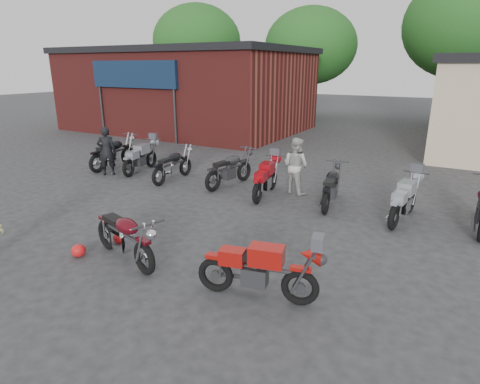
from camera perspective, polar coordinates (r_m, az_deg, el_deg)
The scene contains 17 objects.
ground at distance 7.20m, azimuth -16.18°, elevation -11.25°, with size 90.00×90.00×0.00m, color #2C2C2E.
brick_building at distance 22.88m, azimuth -7.38°, elevation 13.95°, with size 12.00×8.00×4.00m, color maroon.
tree_0 at distance 32.26m, azimuth -6.08°, elevation 18.74°, with size 6.56×6.56×8.20m, color #114317, non-canonical shape.
tree_1 at distance 28.01m, azimuth 9.90°, elevation 17.96°, with size 5.92×5.92×7.40m, color #114317, non-canonical shape.
tree_2 at distance 26.30m, azimuth 29.65°, elevation 17.61°, with size 7.04×7.04×8.80m, color #114317, non-canonical shape.
vintage_motorcycle at distance 7.42m, azimuth -16.12°, elevation -5.70°, with size 1.88×0.62×1.09m, color #4B0911, non-canonical shape.
sportbike at distance 6.06m, azimuth 2.75°, elevation -10.63°, with size 1.81×0.60×1.05m, color #AF130E, non-canonical shape.
helmet at distance 8.05m, azimuth -21.98°, elevation -7.73°, with size 0.26×0.26×0.24m, color red.
person_dark at distance 13.53m, azimuth -18.44°, elevation 5.55°, with size 0.57×0.37×1.56m, color black.
person_light at distance 11.05m, azimuth 7.91°, elevation 3.72°, with size 0.75×0.59×1.55m, color #ADAEA9.
row_bike_0 at distance 14.45m, azimuth -17.60°, elevation 5.55°, with size 2.00×0.66×1.16m, color black, non-canonical shape.
row_bike_1 at distance 13.66m, azimuth -13.96°, elevation 5.00°, with size 1.85×0.61×1.07m, color gray, non-canonical shape.
row_bike_2 at distance 12.43m, azimuth -9.50°, elevation 4.03°, with size 1.82×0.60×1.06m, color black, non-canonical shape.
row_bike_3 at distance 11.67m, azimuth -1.44°, elevation 3.54°, with size 1.93×0.64×1.12m, color #262628, non-canonical shape.
row_bike_4 at distance 10.77m, azimuth 3.69°, elevation 2.18°, with size 1.85×0.61×1.07m, color #A20D15, non-canonical shape.
row_bike_5 at distance 10.28m, azimuth 12.89°, elevation 1.04°, with size 1.87×0.62×1.08m, color black, non-canonical shape.
row_bike_6 at distance 9.76m, azimuth 22.36°, elevation -0.77°, with size 1.86×0.61×1.08m, color #92979F, non-canonical shape.
Camera 1 is at (4.70, -4.27, 3.39)m, focal length 30.00 mm.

